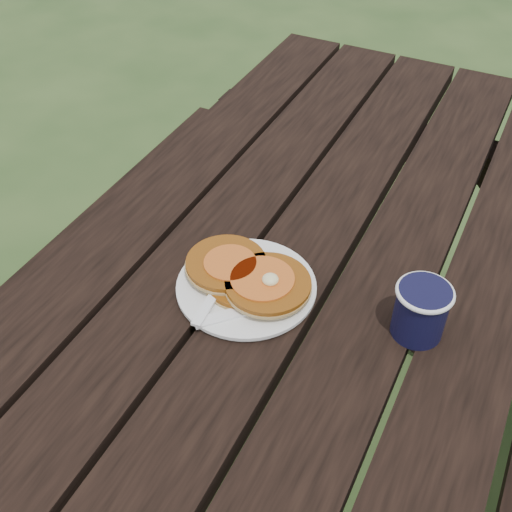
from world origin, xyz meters
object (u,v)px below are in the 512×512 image
at_px(plate, 246,287).
at_px(coffee_cup, 421,308).
at_px(picnic_table, 271,424).
at_px(pancake_stack, 248,276).

bearing_deg(plate, coffee_cup, 7.43).
height_order(picnic_table, pancake_stack, pancake_stack).
xyz_separation_m(picnic_table, coffee_cup, (0.22, 0.01, 0.43)).
xyz_separation_m(plate, pancake_stack, (-0.00, 0.01, 0.02)).
distance_m(pancake_stack, coffee_cup, 0.27).
relative_size(picnic_table, coffee_cup, 20.74).
bearing_deg(picnic_table, coffee_cup, 3.45).
bearing_deg(coffee_cup, plate, -172.57).
height_order(plate, coffee_cup, coffee_cup).
height_order(plate, pancake_stack, pancake_stack).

